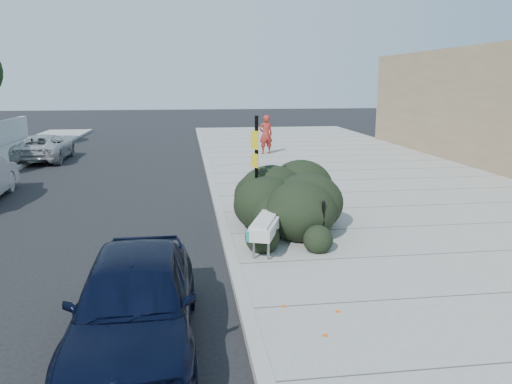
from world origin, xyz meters
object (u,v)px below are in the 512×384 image
bike_rack (323,216)px  pedestrian (266,134)px  suv_silver (45,147)px  sign_post (256,165)px  sedan_navy (135,301)px  bench (269,222)px

bike_rack → pedestrian: 14.09m
suv_silver → sign_post: bearing=121.7°
sign_post → sedan_navy: 5.81m
sign_post → sedan_navy: (-2.41, -5.20, -0.98)m
bench → sedan_navy: 4.44m
suv_silver → bike_rack: bearing=122.8°
suv_silver → bench: bearing=119.1°
bench → bike_rack: size_ratio=2.28×
sedan_navy → pedestrian: bearing=75.4°
pedestrian → bench: bearing=71.3°
bench → suv_silver: suv_silver is taller
bench → sedan_navy: sedan_navy is taller
bike_rack → sedan_navy: 5.29m
bike_rack → sign_post: 2.14m
sign_post → pedestrian: bearing=56.8°
bench → sign_post: (-0.07, 1.51, 1.00)m
bike_rack → suv_silver: size_ratio=0.22×
bike_rack → sign_post: bearing=147.0°
bike_rack → pedestrian: bearing=100.7°
bike_rack → pedestrian: (0.96, 14.05, 0.36)m
sign_post → bike_rack: bearing=-70.6°
bike_rack → sedan_navy: size_ratio=0.24×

